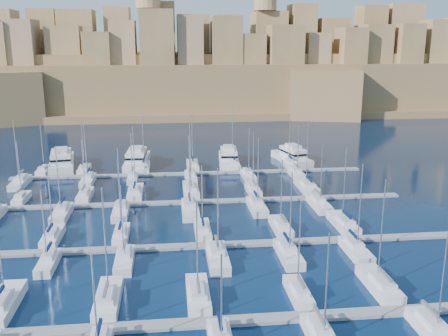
{
  "coord_description": "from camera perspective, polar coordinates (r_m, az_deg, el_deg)",
  "views": [
    {
      "loc": [
        -4.64,
        -84.48,
        31.33
      ],
      "look_at": [
        5.35,
        6.0,
        8.03
      ],
      "focal_mm": 40.0,
      "sensor_mm": 36.0,
      "label": 1
    }
  ],
  "objects": [
    {
      "name": "sailboat_41",
      "position": [
        128.98,
        7.44,
        0.51
      ],
      "size": [
        2.53,
        8.43,
        12.92
      ],
      "color": "silver",
      "rests_on": "ground"
    },
    {
      "name": "motor_yacht_d",
      "position": [
        132.92,
        7.8,
        1.35
      ],
      "size": [
        8.17,
        16.44,
        5.25
      ],
      "color": "silver",
      "rests_on": "ground"
    },
    {
      "name": "sailboat_19",
      "position": [
        76.42,
        -19.45,
        -10.13
      ],
      "size": [
        2.31,
        7.69,
        11.99
      ],
      "color": "silver",
      "rests_on": "ground"
    },
    {
      "name": "sailboat_2",
      "position": [
        64.46,
        -13.11,
        -14.36
      ],
      "size": [
        2.89,
        9.62,
        15.09
      ],
      "color": "silver",
      "rests_on": "ground"
    },
    {
      "name": "sailboat_11",
      "position": [
        61.34,
        22.85,
        -16.81
      ],
      "size": [
        2.62,
        8.74,
        12.98
      ],
      "color": "silver",
      "rests_on": "ground"
    },
    {
      "name": "sailboat_1",
      "position": [
        67.25,
        -23.88,
        -14.01
      ],
      "size": [
        2.98,
        9.95,
        15.37
      ],
      "color": "silver",
      "rests_on": "ground"
    },
    {
      "name": "sailboat_26",
      "position": [
        105.17,
        -10.09,
        -2.77
      ],
      "size": [
        2.99,
        9.98,
        14.88
      ],
      "color": "silver",
      "rests_on": "ground"
    },
    {
      "name": "sailboat_36",
      "position": [
        128.85,
        -19.91,
        -0.26
      ],
      "size": [
        2.37,
        7.89,
        11.98
      ],
      "color": "silver",
      "rests_on": "ground"
    },
    {
      "name": "sailboat_28",
      "position": [
        105.56,
        3.36,
        -2.52
      ],
      "size": [
        2.5,
        8.34,
        13.34
      ],
      "color": "silver",
      "rests_on": "ground"
    },
    {
      "name": "sailboat_4",
      "position": [
        65.04,
        8.51,
        -13.89
      ],
      "size": [
        2.32,
        7.74,
        12.92
      ],
      "color": "silver",
      "rests_on": "ground"
    },
    {
      "name": "sailboat_32",
      "position": [
        94.52,
        -11.69,
        -4.84
      ],
      "size": [
        2.8,
        9.32,
        13.12
      ],
      "color": "silver",
      "rests_on": "ground"
    },
    {
      "name": "sailboat_5",
      "position": [
        69.24,
        17.32,
        -12.55
      ],
      "size": [
        2.91,
        9.68,
        14.95
      ],
      "color": "silver",
      "rests_on": "ground"
    },
    {
      "name": "motor_yacht_a",
      "position": [
        133.46,
        -18.07,
        0.82
      ],
      "size": [
        8.87,
        19.82,
        5.25
      ],
      "color": "silver",
      "rests_on": "ground"
    },
    {
      "name": "sailboat_43",
      "position": [
        116.78,
        -15.28,
        -1.35
      ],
      "size": [
        2.67,
        8.92,
        14.0
      ],
      "color": "silver",
      "rests_on": "ground"
    },
    {
      "name": "sailboat_35",
      "position": [
        98.27,
        10.81,
        -4.05
      ],
      "size": [
        2.77,
        9.23,
        13.03
      ],
      "color": "silver",
      "rests_on": "ground"
    },
    {
      "name": "sailboat_46",
      "position": [
        116.73,
        2.78,
        -0.86
      ],
      "size": [
        2.63,
        8.78,
        12.27
      ],
      "color": "silver",
      "rests_on": "ground"
    },
    {
      "name": "sailboat_21",
      "position": [
        73.71,
        -0.74,
        -10.15
      ],
      "size": [
        2.91,
        9.69,
        14.54
      ],
      "color": "silver",
      "rests_on": "ground"
    },
    {
      "name": "sailboat_20",
      "position": [
        74.32,
        -11.29,
        -10.26
      ],
      "size": [
        2.54,
        8.46,
        12.35
      ],
      "color": "silver",
      "rests_on": "ground"
    },
    {
      "name": "sailboat_14",
      "position": [
        83.56,
        -11.65,
        -7.44
      ],
      "size": [
        2.36,
        7.86,
        13.46
      ],
      "color": "silver",
      "rests_on": "ground"
    },
    {
      "name": "pontoon_mid_far",
      "position": [
        99.59,
        -3.32,
        -3.88
      ],
      "size": [
        84.0,
        2.0,
        0.4
      ],
      "primitive_type": "cube",
      "color": "slate",
      "rests_on": "ground"
    },
    {
      "name": "sailboat_37",
      "position": [
        126.98,
        -15.7,
        -0.14
      ],
      "size": [
        2.42,
        8.05,
        12.95
      ],
      "color": "silver",
      "rests_on": "ground"
    },
    {
      "name": "sailboat_25",
      "position": [
        105.72,
        -15.61,
        -3.02
      ],
      "size": [
        2.56,
        8.55,
        12.4
      ],
      "color": "silver",
      "rests_on": "ground"
    },
    {
      "name": "sailboat_15",
      "position": [
        83.62,
        -2.47,
        -7.13
      ],
      "size": [
        2.57,
        8.57,
        12.04
      ],
      "color": "silver",
      "rests_on": "ground"
    },
    {
      "name": "motor_yacht_c",
      "position": [
        130.08,
        0.53,
        1.2
      ],
      "size": [
        6.15,
        16.53,
        5.25
      ],
      "color": "silver",
      "rests_on": "ground"
    },
    {
      "name": "pontoon_mid_near",
      "position": [
        79.02,
        -2.46,
        -8.86
      ],
      "size": [
        84.0,
        2.0,
        0.4
      ],
      "primitive_type": "cube",
      "color": "slate",
      "rests_on": "ground"
    },
    {
      "name": "motor_yacht_b",
      "position": [
        130.31,
        -9.93,
        1.01
      ],
      "size": [
        6.2,
        18.19,
        5.25
      ],
      "color": "silver",
      "rests_on": "ground"
    },
    {
      "name": "sailboat_33",
      "position": [
        93.68,
        -3.89,
        -4.72
      ],
      "size": [
        3.08,
        10.25,
        15.1
      ],
      "color": "silver",
      "rests_on": "ground"
    },
    {
      "name": "sailboat_40",
      "position": [
        127.12,
        1.01,
        0.44
      ],
      "size": [
        3.01,
        10.03,
        15.59
      ],
      "color": "silver",
      "rests_on": "ground"
    },
    {
      "name": "sailboat_17",
      "position": [
        89.06,
        13.48,
        -6.14
      ],
      "size": [
        2.96,
        9.88,
        14.27
      ],
      "color": "silver",
      "rests_on": "ground"
    },
    {
      "name": "fortified_city",
      "position": [
        240.36,
        -5.31,
        10.34
      ],
      "size": [
        460.0,
        108.95,
        59.52
      ],
      "color": "brown",
      "rests_on": "ground"
    },
    {
      "name": "sailboat_38",
      "position": [
        125.97,
        -9.12,
        0.13
      ],
      "size": [
        2.79,
        9.31,
        15.35
      ],
      "color": "silver",
      "rests_on": "ground"
    },
    {
      "name": "sailboat_23",
      "position": [
        78.72,
        14.8,
        -9.01
      ],
      "size": [
        2.66,
        8.87,
        14.49
      ],
      "color": "silver",
      "rests_on": "ground"
    },
    {
      "name": "sailboat_42",
      "position": [
        119.69,
        -22.26,
        -1.54
      ],
      "size": [
        2.88,
        9.59,
        15.2
      ],
      "color": "silver",
      "rests_on": "ground"
    },
    {
      "name": "sailboat_27",
      "position": [
        105.28,
        -3.8,
        -2.55
      ],
      "size": [
        3.19,
        10.62,
        16.08
      ],
      "color": "silver",
      "rests_on": "ground"
    },
    {
      "name": "sailboat_16",
      "position": [
        85.57,
        6.54,
        -6.7
      ],
      "size": [
        2.64,
        8.81,
        12.57
      ],
      "color": "silver",
      "rests_on": "ground"
    },
    {
      "name": "sailboat_39",
      "position": [
        125.99,
        -3.61,
        0.28
      ],
      "size": [
        2.84,
        9.45,
        14.74
      ],
      "color": "silver",
      "rests_on": "ground"
    },
    {
      "name": "sailboat_44",
      "position": [
        116.35,
        -10.39,
        -1.14
      ],
      "size": [
        2.21,
        7.36,
        11.65
      ],
      "color": "silver",
      "rests_on": "ground"
    },
    {
      "name": "pontoon_far",
      "position": [
        120.66,
        -3.88,
        -0.63
      ],
      "size": [
        84.0,
        2.0,
        0.4
      ],
      "primitive_type": "cube",
      "color": "slate",
      "rests_on": "ground"
    },
    {
      "name": "sailboat_24",
      "position": [
        107.88,
        -22.14,
        -3.22
      ],
      "size": [
        2.19,
        7.29,
        12.56
      ],
      "color": "silver",
      "rests_on": "ground"
    },
    {
      "name": "sailboat_34",
      "position": [
        95.34,
        3.78,
        -4.38
      ],
      "size": [
        2.85,
        9.5,
        14.36
      ],
      "color": "silver",
      "rests_on": "ground"
    },
    {
      "name": "sailboat_45",
      "position": [
        115.4,
        -3.83,
        -1.05
      ],
      "size": [
        2.65,
        8.84,
        12.19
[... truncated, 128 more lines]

